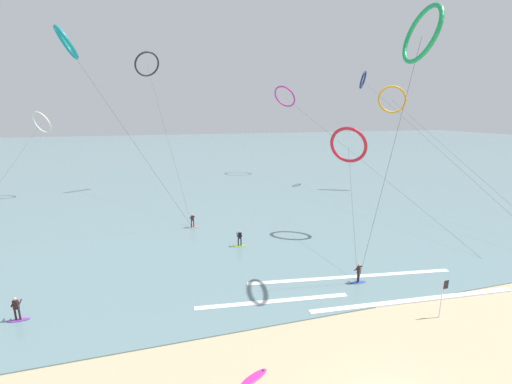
{
  "coord_description": "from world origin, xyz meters",
  "views": [
    {
      "loc": [
        -9.87,
        -10.42,
        13.65
      ],
      "look_at": [
        0.0,
        23.37,
        5.45
      ],
      "focal_mm": 24.16,
      "sensor_mm": 36.0,
      "label": 1
    }
  ],
  "objects_px": {
    "surfer_lime": "(240,239)",
    "kite_teal": "(66,43)",
    "kite_magenta": "(285,97)",
    "kite_ivory": "(41,123)",
    "surfboard_spare": "(254,378)",
    "kite_amber": "(392,99)",
    "surfer_violet": "(17,310)",
    "surfer_cobalt": "(358,274)",
    "beach_flag": "(443,293)",
    "kite_navy": "(363,80)",
    "kite_crimson": "(348,145)",
    "kite_charcoal": "(147,64)",
    "kite_emerald": "(422,34)",
    "surfer_coral": "(192,222)"
  },
  "relations": [
    {
      "from": "surfer_lime",
      "to": "kite_teal",
      "type": "relative_size",
      "value": 0.08
    },
    {
      "from": "kite_magenta",
      "to": "kite_ivory",
      "type": "bearing_deg",
      "value": 71.4
    },
    {
      "from": "kite_ivory",
      "to": "surfboard_spare",
      "type": "xyz_separation_m",
      "value": [
        21.32,
        -48.27,
        -11.93
      ]
    },
    {
      "from": "surfer_lime",
      "to": "kite_amber",
      "type": "height_order",
      "value": "kite_amber"
    },
    {
      "from": "surfer_violet",
      "to": "surfer_cobalt",
      "type": "bearing_deg",
      "value": -168.93
    },
    {
      "from": "surfboard_spare",
      "to": "beach_flag",
      "type": "xyz_separation_m",
      "value": [
        13.76,
        1.78,
        1.79
      ]
    },
    {
      "from": "kite_navy",
      "to": "kite_crimson",
      "type": "distance_m",
      "value": 31.13
    },
    {
      "from": "surfer_lime",
      "to": "surfer_violet",
      "type": "relative_size",
      "value": 1.0
    },
    {
      "from": "surfer_violet",
      "to": "kite_amber",
      "type": "distance_m",
      "value": 58.8
    },
    {
      "from": "kite_charcoal",
      "to": "surfer_violet",
      "type": "bearing_deg",
      "value": 52.37
    },
    {
      "from": "kite_magenta",
      "to": "kite_crimson",
      "type": "bearing_deg",
      "value": 137.66
    },
    {
      "from": "kite_charcoal",
      "to": "kite_emerald",
      "type": "xyz_separation_m",
      "value": [
        19.03,
        -42.02,
        -2.47
      ]
    },
    {
      "from": "kite_ivory",
      "to": "kite_magenta",
      "type": "bearing_deg",
      "value": -127.44
    },
    {
      "from": "beach_flag",
      "to": "kite_crimson",
      "type": "bearing_deg",
      "value": 82.23
    },
    {
      "from": "kite_magenta",
      "to": "surfboard_spare",
      "type": "distance_m",
      "value": 65.35
    },
    {
      "from": "kite_ivory",
      "to": "kite_charcoal",
      "type": "bearing_deg",
      "value": -137.46
    },
    {
      "from": "kite_amber",
      "to": "surfer_lime",
      "type": "bearing_deg",
      "value": -127.6
    },
    {
      "from": "kite_charcoal",
      "to": "kite_crimson",
      "type": "distance_m",
      "value": 38.57
    },
    {
      "from": "surfer_violet",
      "to": "kite_teal",
      "type": "xyz_separation_m",
      "value": [
        1.97,
        14.97,
        19.31
      ]
    },
    {
      "from": "surfer_coral",
      "to": "kite_navy",
      "type": "relative_size",
      "value": 0.04
    },
    {
      "from": "surfer_coral",
      "to": "surfer_violet",
      "type": "xyz_separation_m",
      "value": [
        -13.24,
        -15.9,
        0.0
      ]
    },
    {
      "from": "kite_ivory",
      "to": "kite_emerald",
      "type": "xyz_separation_m",
      "value": [
        35.72,
        -41.22,
        7.02
      ]
    },
    {
      "from": "surfboard_spare",
      "to": "beach_flag",
      "type": "distance_m",
      "value": 13.99
    },
    {
      "from": "surfer_cobalt",
      "to": "kite_ivory",
      "type": "bearing_deg",
      "value": 90.02
    },
    {
      "from": "surfer_violet",
      "to": "kite_teal",
      "type": "relative_size",
      "value": 0.08
    },
    {
      "from": "surfer_lime",
      "to": "beach_flag",
      "type": "xyz_separation_m",
      "value": [
        10.19,
        -16.02,
        1.01
      ]
    },
    {
      "from": "beach_flag",
      "to": "kite_emerald",
      "type": "bearing_deg",
      "value": 83.02
    },
    {
      "from": "beach_flag",
      "to": "kite_teal",
      "type": "bearing_deg",
      "value": 138.6
    },
    {
      "from": "kite_magenta",
      "to": "kite_emerald",
      "type": "bearing_deg",
      "value": 138.3
    },
    {
      "from": "kite_charcoal",
      "to": "kite_emerald",
      "type": "bearing_deg",
      "value": 89.59
    },
    {
      "from": "surfer_lime",
      "to": "kite_crimson",
      "type": "distance_m",
      "value": 15.59
    },
    {
      "from": "surfer_violet",
      "to": "kite_charcoal",
      "type": "height_order",
      "value": "kite_charcoal"
    },
    {
      "from": "kite_crimson",
      "to": "beach_flag",
      "type": "xyz_separation_m",
      "value": [
        -2.29,
        -16.75,
        -8.31
      ]
    },
    {
      "from": "surfer_lime",
      "to": "kite_magenta",
      "type": "distance_m",
      "value": 48.2
    },
    {
      "from": "surfboard_spare",
      "to": "kite_amber",
      "type": "bearing_deg",
      "value": 46.48
    },
    {
      "from": "surfer_cobalt",
      "to": "kite_navy",
      "type": "height_order",
      "value": "kite_navy"
    },
    {
      "from": "kite_charcoal",
      "to": "kite_magenta",
      "type": "bearing_deg",
      "value": 173.51
    },
    {
      "from": "surfer_violet",
      "to": "kite_magenta",
      "type": "distance_m",
      "value": 63.93
    },
    {
      "from": "surfer_violet",
      "to": "kite_charcoal",
      "type": "relative_size",
      "value": 0.07
    },
    {
      "from": "surfer_coral",
      "to": "surfer_violet",
      "type": "relative_size",
      "value": 1.0
    },
    {
      "from": "surfer_violet",
      "to": "surfboard_spare",
      "type": "xyz_separation_m",
      "value": [
        13.7,
        -9.28,
        -0.78
      ]
    },
    {
      "from": "kite_teal",
      "to": "kite_emerald",
      "type": "xyz_separation_m",
      "value": [
        26.13,
        -17.21,
        -1.14
      ]
    },
    {
      "from": "surfer_violet",
      "to": "kite_amber",
      "type": "height_order",
      "value": "kite_amber"
    },
    {
      "from": "kite_charcoal",
      "to": "kite_amber",
      "type": "distance_m",
      "value": 42.28
    },
    {
      "from": "kite_ivory",
      "to": "surfer_cobalt",
      "type": "bearing_deg",
      "value": 168.21
    },
    {
      "from": "surfer_coral",
      "to": "surfer_cobalt",
      "type": "relative_size",
      "value": 1.0
    },
    {
      "from": "kite_emerald",
      "to": "surfboard_spare",
      "type": "bearing_deg",
      "value": -54.79
    },
    {
      "from": "surfer_coral",
      "to": "surfboard_spare",
      "type": "distance_m",
      "value": 25.2
    },
    {
      "from": "surfer_lime",
      "to": "surfer_cobalt",
      "type": "relative_size",
      "value": 1.0
    },
    {
      "from": "surfer_coral",
      "to": "kite_crimson",
      "type": "relative_size",
      "value": 0.13
    }
  ]
}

